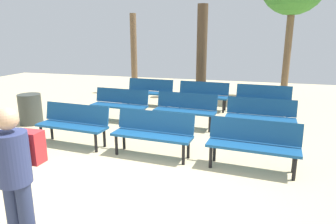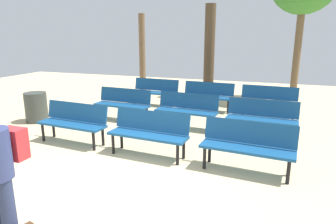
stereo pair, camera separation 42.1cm
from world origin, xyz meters
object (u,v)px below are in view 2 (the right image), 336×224
bench_r1_c1 (187,108)px  trash_bin (36,107)px  bench_r0_c1 (149,131)px  bench_r1_c2 (262,116)px  bench_r0_c2 (248,144)px  bench_r1_c0 (123,102)px  bench_r2_c2 (269,99)px  tree_1 (142,54)px  bench_r0_c0 (74,120)px  bench_r2_c0 (155,90)px  bench_r2_c1 (208,94)px  tree_2 (209,52)px

bench_r1_c1 → trash_bin: size_ratio=2.01×
bench_r0_c1 → trash_bin: bearing=167.3°
bench_r1_c2 → bench_r0_c2: bearing=-91.4°
bench_r1_c0 → bench_r1_c1: (1.88, -0.09, 0.00)m
bench_r2_c2 → tree_1: size_ratio=0.52×
bench_r0_c0 → bench_r2_c0: 4.05m
bench_r0_c0 → tree_1: 6.28m
bench_r2_c0 → bench_r2_c1: 1.86m
bench_r1_c2 → bench_r1_c1: bearing=177.7°
bench_r2_c2 → tree_2: bearing=139.5°
bench_r1_c2 → bench_r2_c1: bearing=131.7°
trash_bin → bench_r0_c0: bearing=-27.7°
bench_r1_c0 → bench_r2_c2: bearing=28.5°
tree_2 → bench_r0_c2: bearing=-72.0°
bench_r1_c0 → tree_1: tree_1 is taller
bench_r2_c0 → bench_r2_c1: same height
trash_bin → bench_r0_c1: bearing=-16.8°
bench_r1_c2 → trash_bin: (-5.91, -0.70, -0.10)m
bench_r1_c1 → trash_bin: 4.15m
bench_r0_c1 → tree_2: size_ratio=0.48×
bench_r1_c2 → trash_bin: bench_r1_c2 is taller
bench_r1_c1 → bench_r1_c2: bearing=-0.9°
bench_r2_c2 → tree_2: tree_2 is taller
bench_r0_c2 → bench_r1_c2: 1.98m
bench_r1_c1 → bench_r0_c2: bearing=-47.0°
bench_r0_c2 → tree_2: 6.62m
bench_r1_c0 → bench_r2_c1: size_ratio=1.00×
bench_r1_c0 → bench_r1_c2: 3.75m
tree_1 → bench_r2_c1: bearing=-34.1°
bench_r1_c0 → bench_r0_c1: bearing=-47.7°
bench_r2_c1 → bench_r2_c2: same height
tree_2 → tree_1: bearing=177.5°
bench_r0_c2 → bench_r2_c0: bearing=133.7°
bench_r0_c2 → trash_bin: (-5.76, 1.27, -0.10)m
bench_r0_c0 → bench_r1_c2: (3.90, 1.76, 0.00)m
bench_r1_c2 → tree_2: size_ratio=0.47×
trash_bin → bench_r2_c1: bearing=34.4°
bench_r0_c0 → bench_r0_c1: 1.86m
bench_r0_c1 → tree_2: (-0.11, 6.09, 1.21)m
bench_r1_c0 → tree_2: size_ratio=0.48×
bench_r0_c2 → bench_r2_c1: (-1.58, 4.13, 0.00)m
bench_r1_c2 → trash_bin: bearing=-170.3°
bench_r0_c0 → trash_bin: bearing=156.9°
bench_r0_c2 → bench_r1_c2: (0.15, 1.97, 0.00)m
bench_r2_c2 → trash_bin: bearing=-152.0°
bench_r0_c1 → bench_r2_c0: size_ratio=1.00×
bench_r1_c2 → tree_1: (-4.96, 4.34, 1.07)m
bench_r0_c0 → bench_r1_c2: same height
bench_r1_c2 → bench_r2_c2: size_ratio=1.00×
tree_2 → bench_r2_c1: bearing=-78.3°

